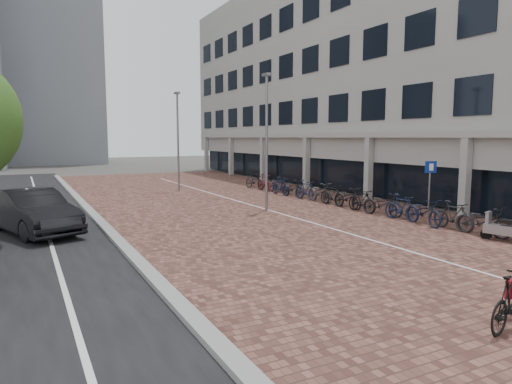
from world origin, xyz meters
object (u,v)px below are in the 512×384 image
(car_dark, at_px, (32,212))
(hero_bike, at_px, (512,300))
(parking_sign, at_px, (430,180))
(scooter_front, at_px, (504,227))

(car_dark, xyz_separation_m, hero_bike, (7.18, -12.59, -0.25))
(hero_bike, bearing_deg, car_dark, 16.12)
(hero_bike, relative_size, parking_sign, 0.75)
(parking_sign, bearing_deg, scooter_front, -87.49)
(scooter_front, relative_size, parking_sign, 0.60)
(parking_sign, bearing_deg, hero_bike, -108.27)
(hero_bike, height_order, parking_sign, parking_sign)
(scooter_front, bearing_deg, hero_bike, -160.61)
(scooter_front, bearing_deg, car_dark, 131.95)
(scooter_front, xyz_separation_m, parking_sign, (1.69, 4.56, 1.07))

